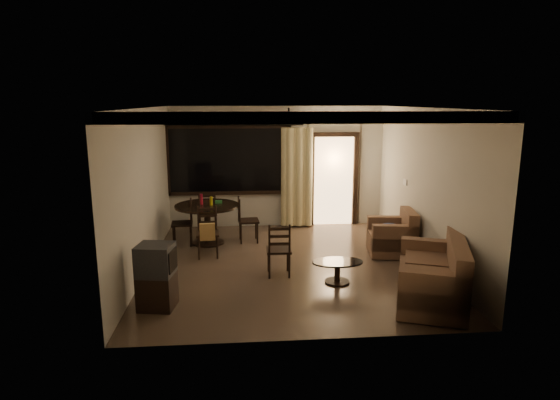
{
  "coord_description": "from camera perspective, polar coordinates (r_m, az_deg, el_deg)",
  "views": [
    {
      "loc": [
        -0.82,
        -8.04,
        2.92
      ],
      "look_at": [
        -0.13,
        0.2,
        1.16
      ],
      "focal_mm": 30.0,
      "sensor_mm": 36.0,
      "label": 1
    }
  ],
  "objects": [
    {
      "name": "sofa",
      "position": [
        7.34,
        18.45,
        -8.96
      ],
      "size": [
        1.46,
        1.93,
        0.92
      ],
      "rotation": [
        0.0,
        0.0,
        -0.35
      ],
      "color": "#462B20",
      "rests_on": "ground"
    },
    {
      "name": "tv_cabinet",
      "position": [
        6.95,
        -14.81,
        -8.99
      ],
      "size": [
        0.56,
        0.52,
        0.94
      ],
      "rotation": [
        0.0,
        0.0,
        -0.16
      ],
      "color": "black",
      "rests_on": "ground"
    },
    {
      "name": "dining_chair_west",
      "position": [
        9.84,
        -11.73,
        -3.77
      ],
      "size": [
        0.45,
        0.45,
        0.95
      ],
      "rotation": [
        0.0,
        0.0,
        -1.5
      ],
      "color": "black",
      "rests_on": "ground"
    },
    {
      "name": "dining_table",
      "position": [
        9.75,
        -8.85,
        -1.58
      ],
      "size": [
        1.32,
        1.32,
        1.04
      ],
      "rotation": [
        0.0,
        0.0,
        0.07
      ],
      "color": "black",
      "rests_on": "ground"
    },
    {
      "name": "room_shell",
      "position": [
        9.97,
        3.42,
        5.74
      ],
      "size": [
        5.5,
        6.7,
        5.5
      ],
      "color": "beige",
      "rests_on": "ground"
    },
    {
      "name": "dining_chair_south",
      "position": [
        9.01,
        -8.79,
        -4.97
      ],
      "size": [
        0.45,
        0.5,
        0.95
      ],
      "rotation": [
        0.0,
        0.0,
        0.07
      ],
      "color": "black",
      "rests_on": "ground"
    },
    {
      "name": "dining_chair_north",
      "position": [
        10.6,
        -8.8,
        -2.51
      ],
      "size": [
        0.45,
        0.45,
        0.95
      ],
      "rotation": [
        0.0,
        0.0,
        3.21
      ],
      "color": "black",
      "rests_on": "ground"
    },
    {
      "name": "dining_chair_east",
      "position": [
        9.87,
        -3.93,
        -3.48
      ],
      "size": [
        0.45,
        0.45,
        0.95
      ],
      "rotation": [
        0.0,
        0.0,
        1.64
      ],
      "color": "black",
      "rests_on": "ground"
    },
    {
      "name": "armchair",
      "position": [
        9.32,
        13.75,
        -4.33
      ],
      "size": [
        0.95,
        0.95,
        0.85
      ],
      "rotation": [
        0.0,
        0.0,
        -0.13
      ],
      "color": "#462B20",
      "rests_on": "ground"
    },
    {
      "name": "coffee_table",
      "position": [
        7.75,
        7.01,
        -8.27
      ],
      "size": [
        0.83,
        0.5,
        0.36
      ],
      "rotation": [
        0.0,
        0.0,
        0.18
      ],
      "color": "black",
      "rests_on": "ground"
    },
    {
      "name": "ground",
      "position": [
        8.59,
        0.99,
        -7.83
      ],
      "size": [
        5.5,
        5.5,
        0.0
      ],
      "primitive_type": "plane",
      "color": "#7F6651",
      "rests_on": "ground"
    },
    {
      "name": "side_chair",
      "position": [
        8.0,
        -0.15,
        -7.26
      ],
      "size": [
        0.42,
        0.42,
        0.93
      ],
      "rotation": [
        0.0,
        0.0,
        3.13
      ],
      "color": "black",
      "rests_on": "ground"
    }
  ]
}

